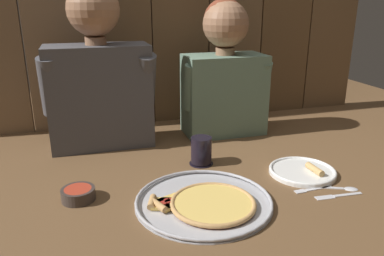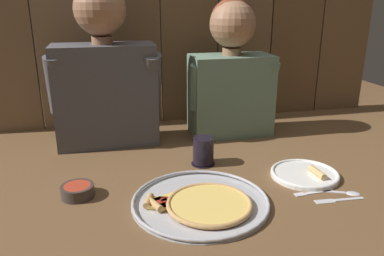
% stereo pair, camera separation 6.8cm
% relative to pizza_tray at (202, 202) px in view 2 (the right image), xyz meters
% --- Properties ---
extents(ground_plane, '(3.20, 3.20, 0.00)m').
position_rel_pizza_tray_xyz_m(ground_plane, '(0.02, 0.07, -0.01)').
color(ground_plane, brown).
extents(pizza_tray, '(0.40, 0.40, 0.03)m').
position_rel_pizza_tray_xyz_m(pizza_tray, '(0.00, 0.00, 0.00)').
color(pizza_tray, '#B2B2B7').
rests_on(pizza_tray, ground).
extents(dinner_plate, '(0.23, 0.23, 0.03)m').
position_rel_pizza_tray_xyz_m(dinner_plate, '(0.39, 0.10, -0.00)').
color(dinner_plate, white).
rests_on(dinner_plate, ground).
extents(drinking_glass, '(0.09, 0.09, 0.10)m').
position_rel_pizza_tray_xyz_m(drinking_glass, '(0.08, 0.28, 0.04)').
color(drinking_glass, black).
rests_on(drinking_glass, ground).
extents(dipping_bowl, '(0.10, 0.10, 0.04)m').
position_rel_pizza_tray_xyz_m(dipping_bowl, '(-0.36, 0.14, 0.01)').
color(dipping_bowl, '#3D332D').
rests_on(dipping_bowl, ground).
extents(table_fork, '(0.13, 0.02, 0.01)m').
position_rel_pizza_tray_xyz_m(table_fork, '(0.35, -0.01, -0.01)').
color(table_fork, silver).
rests_on(table_fork, ground).
extents(table_knife, '(0.16, 0.03, 0.01)m').
position_rel_pizza_tray_xyz_m(table_knife, '(0.41, -0.07, -0.01)').
color(table_knife, silver).
rests_on(table_knife, ground).
extents(table_spoon, '(0.14, 0.07, 0.01)m').
position_rel_pizza_tray_xyz_m(table_spoon, '(0.45, -0.03, -0.01)').
color(table_spoon, silver).
rests_on(table_spoon, ground).
extents(diner_left, '(0.43, 0.22, 0.64)m').
position_rel_pizza_tray_xyz_m(diner_left, '(-0.25, 0.59, 0.30)').
color(diner_left, '#4C4C51').
rests_on(diner_left, ground).
extents(diner_right, '(0.38, 0.20, 0.58)m').
position_rel_pizza_tray_xyz_m(diner_right, '(0.28, 0.59, 0.27)').
color(diner_right, slate).
rests_on(diner_right, ground).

